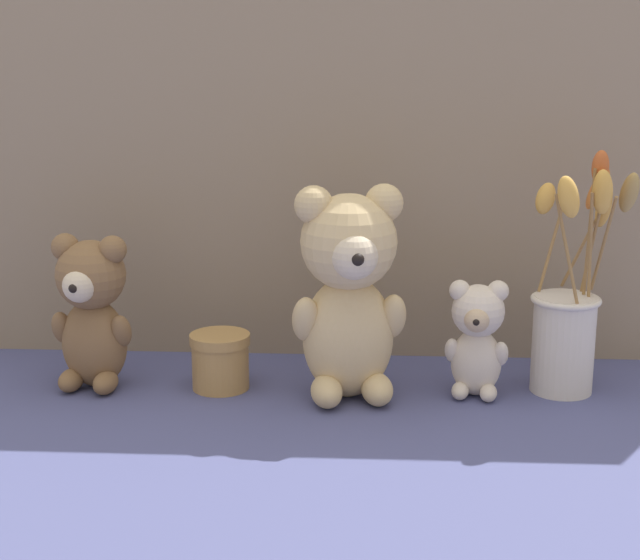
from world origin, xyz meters
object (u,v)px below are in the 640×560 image
teddy_bear_small (477,336)px  decorative_tin_tall (220,361)px  teddy_bear_medium (92,309)px  teddy_bear_large (349,289)px  flower_vase (568,315)px

teddy_bear_small → decorative_tin_tall: size_ratio=1.93×
teddy_bear_medium → teddy_bear_small: (0.52, -0.01, -0.03)m
teddy_bear_small → decorative_tin_tall: bearing=178.4°
teddy_bear_medium → decorative_tin_tall: bearing=0.9°
teddy_bear_large → teddy_bear_small: size_ratio=1.80×
teddy_bear_large → flower_vase: 0.30m
teddy_bear_small → decorative_tin_tall: (-0.35, 0.01, -0.04)m
teddy_bear_large → decorative_tin_tall: (-0.18, 0.02, -0.11)m
teddy_bear_medium → flower_vase: 0.64m
teddy_bear_small → flower_vase: bearing=11.5°
teddy_bear_medium → decorative_tin_tall: 0.19m
teddy_bear_medium → teddy_bear_small: 0.52m
teddy_bear_large → decorative_tin_tall: bearing=172.3°
teddy_bear_large → flower_vase: size_ratio=0.87×
teddy_bear_medium → teddy_bear_large: bearing=-3.4°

